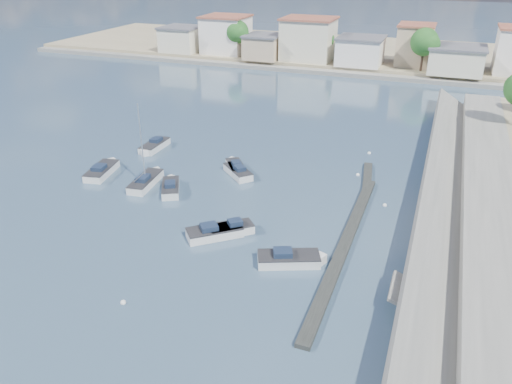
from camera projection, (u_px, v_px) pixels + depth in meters
The scene contains 17 objects.
ground at pixel (340, 127), 69.25m from camera, with size 400.00×400.00×0.00m, color #27394E.
seawall_walkway at pixel (494, 244), 40.29m from camera, with size 5.00×90.00×1.80m, color slate.
breakwater at pixel (350, 228), 44.05m from camera, with size 2.00×31.02×0.35m.
far_shore_land at pixel (389, 55), 112.55m from camera, with size 160.00×40.00×1.40m, color gray.
far_shore_quay at pixel (375, 76), 95.07m from camera, with size 160.00×2.50×0.80m, color slate.
far_town at pixel (439, 50), 94.61m from camera, with size 113.01×12.80×8.35m.
shore_trees at pixel (424, 51), 87.41m from camera, with size 74.56×38.32×7.92m.
motorboat_a at pixel (171, 187), 51.04m from camera, with size 3.47×4.57×1.48m.
motorboat_b at pixel (218, 232), 42.98m from camera, with size 4.87×4.54×1.48m.
motorboat_c at pixel (237, 171), 54.66m from camera, with size 4.33×4.17×1.48m.
motorboat_d at pixel (229, 230), 43.28m from camera, with size 3.98×3.78×1.48m.
motorboat_e at pixel (103, 170), 54.95m from camera, with size 2.94×5.75×1.48m.
motorboat_f at pixel (235, 167), 55.80m from camera, with size 3.53×4.09×1.48m.
motorboat_g at pixel (154, 147), 61.45m from camera, with size 1.91×5.36×1.48m.
motorboat_h at pixel (292, 260), 39.23m from camera, with size 5.41×3.67×1.48m.
sailboat at pixel (147, 181), 52.44m from camera, with size 2.47×6.00×9.00m.
mooring_buoys at pixel (337, 218), 45.99m from camera, with size 19.01×35.09×0.40m.
Camera 1 is at (12.70, -25.93, 22.45)m, focal length 35.00 mm.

